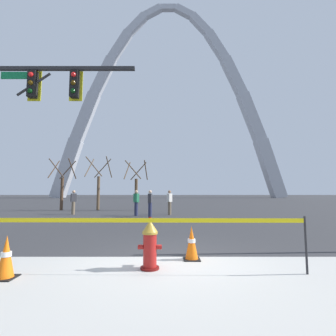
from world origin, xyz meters
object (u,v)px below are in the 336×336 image
Objects in this scene: traffic_cone_mid_sidewalk at (7,257)px; pedestrian_walking_left at (74,202)px; pedestrian_near_trees at (137,203)px; monument_arch at (169,109)px; fire_hydrant at (151,245)px; pedestrian_standing_center at (151,203)px; traffic_cone_by_hydrant at (193,243)px; traffic_signal_gantry at (24,113)px; pedestrian_walking_right at (170,202)px.

pedestrian_walking_left is (-3.47, 12.29, 0.46)m from traffic_cone_mid_sidewalk.
monument_arch is at bearing 87.53° from pedestrian_near_trees.
fire_hydrant is at bearing 12.32° from traffic_cone_mid_sidewalk.
pedestrian_standing_center is (5.19, -1.57, 0.00)m from pedestrian_walking_left.
pedestrian_walking_left is (-6.36, -47.71, -22.45)m from monument_arch.
monument_arch is 37.58× the size of pedestrian_standing_center.
traffic_cone_by_hydrant is 10.54m from pedestrian_near_trees.
pedestrian_near_trees is at bearing 98.60° from fire_hydrant.
traffic_cone_mid_sidewalk is at bearing -93.97° from pedestrian_near_trees.
fire_hydrant is at bearing -85.93° from pedestrian_standing_center.
traffic_cone_mid_sidewalk is at bearing -74.22° from pedestrian_walking_left.
pedestrian_near_trees is (0.79, 11.42, 0.46)m from traffic_cone_mid_sidewalk.
pedestrian_near_trees is (-1.65, 10.89, 0.35)m from fire_hydrant.
traffic_cone_mid_sidewalk is 0.12× the size of traffic_signal_gantry.
pedestrian_standing_center is (3.70, 7.11, -3.25)m from traffic_signal_gantry.
monument_arch is at bearing 85.07° from traffic_signal_gantry.
fire_hydrant is 13.16m from pedestrian_walking_left.
traffic_cone_mid_sidewalk is 12.78m from pedestrian_walking_left.
monument_arch reaches higher than pedestrian_standing_center.
pedestrian_walking_left is at bearing 105.78° from traffic_cone_mid_sidewalk.
pedestrian_near_trees is at bearing -11.45° from pedestrian_walking_left.
monument_arch is (-0.42, 58.80, 22.91)m from traffic_cone_by_hydrant.
fire_hydrant is 0.62× the size of pedestrian_standing_center.
pedestrian_walking_left is at bearing 99.74° from traffic_signal_gantry.
monument_arch is at bearing 82.41° from pedestrian_walking_left.
pedestrian_walking_right is (-0.42, 10.87, 0.46)m from traffic_cone_by_hydrant.
pedestrian_walking_left is 5.42m from pedestrian_standing_center.
pedestrian_standing_center reaches higher than traffic_cone_mid_sidewalk.
monument_arch reaches higher than traffic_signal_gantry.
traffic_signal_gantry is 3.77× the size of pedestrian_standing_center.
pedestrian_standing_center reaches higher than traffic_cone_by_hydrant.
pedestrian_standing_center is at bearing -37.28° from pedestrian_near_trees.
fire_hydrant is at bearing -81.40° from pedestrian_near_trees.
pedestrian_walking_left is at bearing 116.70° from fire_hydrant.
pedestrian_walking_right is (0.01, -47.93, -22.45)m from monument_arch.
traffic_signal_gantry is (-4.42, 3.07, 3.60)m from fire_hydrant.
pedestrian_walking_left is (-6.78, 11.09, 0.46)m from traffic_cone_by_hydrant.
fire_hydrant is 1.36× the size of traffic_cone_mid_sidewalk.
traffic_signal_gantry is 3.77× the size of pedestrian_walking_right.
fire_hydrant is 11.02m from pedestrian_near_trees.
traffic_cone_mid_sidewalk is 64.28m from monument_arch.
pedestrian_near_trees is (-2.10, -0.64, 0.00)m from pedestrian_walking_right.
pedestrian_walking_right is at bearing 16.91° from pedestrian_near_trees.
pedestrian_walking_right is (2.89, 12.06, 0.46)m from traffic_cone_mid_sidewalk.
traffic_signal_gantry is 9.39m from pedestrian_walking_left.
monument_arch is 37.58× the size of pedestrian_near_trees.
traffic_signal_gantry is at bearing -109.56° from pedestrian_near_trees.
pedestrian_near_trees is at bearing -92.47° from monument_arch.
traffic_signal_gantry reaches higher than traffic_cone_mid_sidewalk.
pedestrian_walking_left and pedestrian_standing_center have the same top height.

